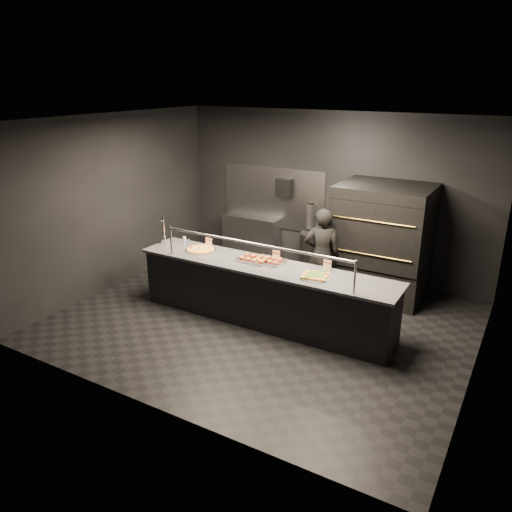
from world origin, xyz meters
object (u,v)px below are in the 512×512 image
Objects in this scene: towel_dispenser at (284,188)px; square_pizza at (315,276)px; slider_tray_a at (254,259)px; slider_tray_b at (269,260)px; round_pizza at (201,250)px; pizza_oven at (382,240)px; prep_shelf at (251,238)px; fire_extinguisher at (310,216)px; service_counter at (264,293)px; trash_bin at (312,253)px; beer_tap at (164,234)px; worker at (322,255)px.

towel_dispenser is 3.07m from square_pizza.
slider_tray_a is 1.09× the size of slider_tray_b.
round_pizza is 0.88× the size of slider_tray_a.
pizza_oven reaches higher than prep_shelf.
prep_shelf is at bearing -174.29° from towel_dispenser.
towel_dispenser is 0.69× the size of round_pizza.
slider_tray_a reaches higher than round_pizza.
prep_shelf is 2.38× the size of fire_extinguisher.
slider_tray_a reaches higher than prep_shelf.
service_counter reaches higher than round_pizza.
prep_shelf is 3.45m from square_pizza.
pizza_oven is 1.63m from fire_extinguisher.
prep_shelf reaches higher than trash_bin.
trash_bin is (0.15, -0.18, -0.66)m from fire_extinguisher.
beer_tap reaches higher than prep_shelf.
square_pizza is at bearing -44.15° from prep_shelf.
pizza_oven is at bearing 57.73° from service_counter.
trash_bin is at bearing 51.03° from beer_tap.
trash_bin is (0.02, 2.14, -0.56)m from slider_tray_a.
prep_shelf is 2.74m from slider_tray_b.
pizza_oven is 3.40× the size of beer_tap.
towel_dispenser is at bearing 125.56° from square_pizza.
towel_dispenser is 0.69× the size of fire_extinguisher.
worker is (1.64, 1.08, -0.14)m from round_pizza.
slider_tray_a is at bearing -86.88° from fire_extinguisher.
prep_shelf is 1.39m from fire_extinguisher.
towel_dispenser is 0.79× the size of square_pizza.
pizza_oven is 1.59× the size of prep_shelf.
slider_tray_b is (-0.00, 0.15, 0.48)m from service_counter.
trash_bin is (0.70, -0.17, -1.16)m from towel_dispenser.
slider_tray_b is (1.95, 0.09, -0.13)m from beer_tap.
beer_tap is at bearing -149.67° from pizza_oven.
service_counter is 1.30m from round_pizza.
slider_tray_b reaches higher than prep_shelf.
beer_tap reaches higher than trash_bin.
prep_shelf is (-2.80, 0.42, -0.52)m from pizza_oven.
worker reaches higher than prep_shelf.
fire_extinguisher is (-0.35, 2.40, 0.60)m from service_counter.
service_counter is 2.78m from towel_dispenser.
trash_bin is (-0.20, 2.07, -0.55)m from slider_tray_b.
pizza_oven is at bearing -13.14° from towel_dispenser.
beer_tap is 0.35× the size of worker.
slider_tray_a is at bearing 159.40° from service_counter.
square_pizza is (1.07, -0.14, -0.01)m from slider_tray_a.
square_pizza reaches higher than round_pizza.
prep_shelf is 1.40m from trash_bin.
slider_tray_a is (1.38, -2.24, 0.50)m from prep_shelf.
trash_bin is at bearing -80.58° from worker.
prep_shelf is (-1.60, 2.32, -0.01)m from service_counter.
slider_tray_b is at bearing 4.15° from round_pizza.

